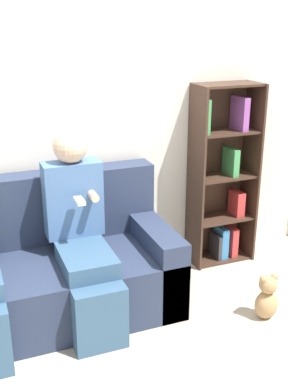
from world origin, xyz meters
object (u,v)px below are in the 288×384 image
couch (39,273)px  teddy_bear (267,298)px  bookshelf (222,179)px  adult_seated (81,227)px

couch → teddy_bear: size_ratio=5.47×
couch → teddy_bear: bearing=-23.9°
couch → bookshelf: (1.51, 0.28, 0.38)m
couch → teddy_bear: (1.36, -0.61, -0.15)m
adult_seated → teddy_bear: 1.30m
bookshelf → teddy_bear: bookshelf is taller
couch → adult_seated: bearing=-24.5°
adult_seated → bookshelf: (1.25, 0.40, 0.04)m
couch → adult_seated: 0.44m
adult_seated → bookshelf: 1.32m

